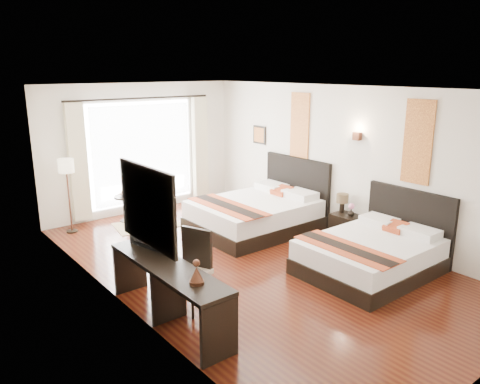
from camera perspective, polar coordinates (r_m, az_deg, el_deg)
floor at (r=7.79m, az=1.40°, el=-8.57°), size 4.50×7.50×0.01m
ceiling at (r=7.15m, az=1.54°, el=12.45°), size 4.50×7.50×0.02m
wall_headboard at (r=8.92m, az=12.61°, el=3.58°), size 0.01×7.50×2.80m
wall_desk at (r=6.19m, az=-14.68°, el=-1.48°), size 0.01×7.50×2.80m
wall_window at (r=10.44m, az=-11.92°, el=5.22°), size 4.50×0.01×2.80m
window_glass at (r=10.44m, az=-11.85°, el=4.67°), size 2.40×0.02×2.20m
sheer_curtain at (r=10.39m, az=-11.70°, el=4.62°), size 2.30×0.02×2.10m
drape_left at (r=9.80m, az=-19.15°, el=3.38°), size 0.35×0.14×2.35m
drape_right at (r=11.07m, az=-4.89°, el=5.39°), size 0.35×0.14×2.35m
art_panel_near at (r=8.00m, az=20.87°, el=5.70°), size 0.03×0.50×1.35m
art_panel_far at (r=9.59m, az=7.29°, el=7.91°), size 0.03×0.50×1.35m
wall_sconce at (r=8.62m, az=14.09°, el=6.61°), size 0.10×0.14×0.14m
mirror_frame at (r=5.49m, az=-11.25°, el=-1.72°), size 0.04×1.25×0.95m
mirror_glass at (r=5.50m, az=-11.02°, el=-1.67°), size 0.01×1.12×0.82m
bed_near at (r=7.63m, az=15.93°, el=-7.15°), size 2.09×1.63×1.18m
bed_far at (r=9.19m, az=2.20°, el=-2.56°), size 2.34×1.82×1.32m
nightstand at (r=8.88m, az=12.78°, el=-4.22°), size 0.41×0.51×0.49m
table_lamp at (r=8.84m, az=12.37°, el=-0.92°), size 0.22×0.22×0.35m
vase at (r=8.71m, az=13.39°, el=-2.40°), size 0.14×0.14×0.13m
console_desk at (r=6.02m, az=-8.70°, el=-12.08°), size 0.50×2.20×0.76m
television at (r=6.24m, az=-11.31°, el=-5.07°), size 0.33×0.83×0.48m
bronze_figurine at (r=5.30m, az=-5.32°, el=-9.84°), size 0.18×0.18×0.25m
desk_chair at (r=6.33m, az=-6.18°, el=-11.19°), size 0.64×0.64×1.05m
floor_lamp at (r=9.40m, az=-20.41°, el=2.42°), size 0.29×0.29×1.44m
side_table at (r=9.97m, az=-13.66°, el=-1.98°), size 0.48×0.48×0.55m
fruit_bowl at (r=9.89m, az=-13.84°, el=-0.31°), size 0.28×0.28×0.05m
window_chair at (r=10.26m, az=-9.76°, el=-1.30°), size 0.51×0.51×0.90m
jute_rug at (r=9.72m, az=-11.29°, el=-3.95°), size 1.37×1.04×0.01m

